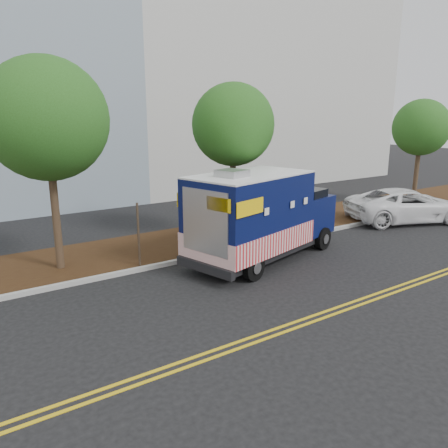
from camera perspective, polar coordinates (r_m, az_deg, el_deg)
ground at (r=15.88m, az=2.01°, el=-5.37°), size 120.00×120.00×0.00m
curb at (r=16.95m, az=-0.77°, el=-3.82°), size 120.00×0.18×0.15m
mulch_strip at (r=18.67m, az=-4.30°, el=-2.15°), size 120.00×4.00×0.15m
centerline_near at (r=12.82m, az=13.95°, el=-10.74°), size 120.00×0.10×0.01m
centerline_far at (r=12.67m, az=14.80°, el=-11.10°), size 120.00×0.10×0.01m
tree_a at (r=15.36m, az=-22.16°, el=12.51°), size 3.94×3.94×7.12m
tree_b at (r=18.45m, az=1.20°, el=12.79°), size 3.41×3.41×6.59m
tree_d at (r=28.12m, az=24.35°, el=11.39°), size 3.21×3.21×6.16m
sign_post at (r=15.33m, az=-11.09°, el=-1.65°), size 0.06×0.06×2.40m
food_truck at (r=16.02m, az=4.64°, el=0.73°), size 7.07×4.03×3.53m
white_car at (r=23.89m, az=22.73°, el=2.27°), size 6.60×4.81×1.67m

